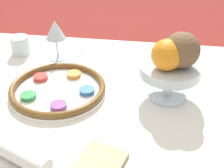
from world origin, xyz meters
TOP-DOWN VIEW (x-y plane):
  - seder_plate at (-0.06, 0.08)m, footprint 0.31×0.31m
  - wine_glass at (-0.13, 0.31)m, footprint 0.07×0.07m
  - fruit_stand at (0.29, 0.11)m, footprint 0.19×0.19m
  - orange_fruit at (0.27, 0.09)m, footprint 0.09×0.09m
  - coconut at (0.31, 0.11)m, footprint 0.11×0.11m
  - bread_plate at (0.13, -0.20)m, footprint 0.16×0.16m
  - napkin_roll at (-0.07, -0.21)m, footprint 0.20×0.12m
  - cup_near at (-0.28, 0.33)m, footprint 0.07×0.07m
  - fork_left at (-0.06, 0.35)m, footprint 0.03×0.17m
  - fork_right at (-0.03, 0.35)m, footprint 0.03×0.17m

SIDE VIEW (x-z plane):
  - fork_left at x=-0.06m, z-range 0.72..0.72m
  - fork_right at x=-0.03m, z-range 0.72..0.72m
  - bread_plate at x=0.13m, z-range 0.71..0.73m
  - seder_plate at x=-0.06m, z-range 0.72..0.75m
  - napkin_roll at x=-0.07m, z-range 0.72..0.76m
  - cup_near at x=-0.28m, z-range 0.72..0.79m
  - fruit_stand at x=0.29m, z-range 0.75..0.86m
  - wine_glass at x=-0.13m, z-range 0.75..0.91m
  - orange_fruit at x=0.27m, z-range 0.83..0.92m
  - coconut at x=0.31m, z-range 0.83..0.94m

